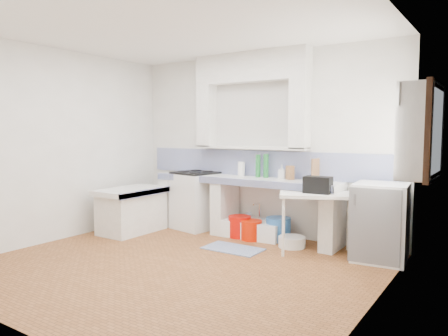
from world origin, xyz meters
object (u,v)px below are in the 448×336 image
Objects in this scene: side_table at (317,223)px; fridge at (381,222)px; stove at (196,201)px; sink at (254,229)px.

side_table is 0.79m from fridge.
stove is 0.97× the size of sink.
side_table is at bearing 2.92° from stove.
fridge reaches higher than side_table.
side_table is at bearing -173.86° from fridge.
sink is 1.19m from side_table.
sink is at bearing 170.30° from fridge.
sink is 1.93m from fridge.
fridge reaches higher than sink.
fridge is at bearing -13.22° from side_table.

